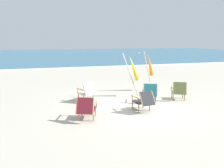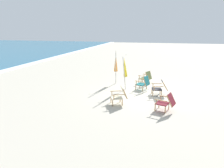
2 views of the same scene
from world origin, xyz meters
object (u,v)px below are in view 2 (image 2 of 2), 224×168
object	(u,v)px
beach_chair_back_left	(120,95)
umbrella_furled_orange	(116,63)
beach_chair_far_center	(146,77)
beach_chair_front_left	(166,102)
beach_chair_front_right	(160,87)
umbrella_furled_yellow	(125,68)
beach_chair_mid_center	(144,83)

from	to	relation	value
beach_chair_back_left	umbrella_furled_orange	distance (m)	3.49
umbrella_furled_orange	beach_chair_far_center	bearing A→B (deg)	-73.94
beach_chair_far_center	beach_chair_front_left	size ratio (longest dim) A/B	0.96
beach_chair_far_center	beach_chair_front_right	xyz separation A→B (m)	(-2.02, -0.88, -0.01)
beach_chair_front_right	umbrella_furled_orange	world-z (taller)	umbrella_furled_orange
beach_chair_far_center	umbrella_furled_orange	bearing A→B (deg)	106.06
beach_chair_back_left	beach_chair_far_center	xyz separation A→B (m)	(3.76, -0.87, 0.00)
umbrella_furled_yellow	beach_chair_mid_center	bearing A→B (deg)	-71.19
beach_chair_back_left	beach_chair_far_center	world-z (taller)	beach_chair_far_center
beach_chair_mid_center	umbrella_furled_orange	world-z (taller)	umbrella_furled_orange
beach_chair_front_left	beach_chair_front_right	xyz separation A→B (m)	(2.10, 0.28, -0.00)
beach_chair_back_left	beach_chair_front_right	bearing A→B (deg)	-45.19
beach_chair_front_left	umbrella_furled_orange	distance (m)	4.75
beach_chair_back_left	beach_chair_far_center	bearing A→B (deg)	-13.09
beach_chair_back_left	umbrella_furled_yellow	distance (m)	2.27
beach_chair_mid_center	beach_chair_front_left	size ratio (longest dim) A/B	0.94
beach_chair_front_right	umbrella_furled_orange	distance (m)	3.21
beach_chair_far_center	umbrella_furled_orange	size ratio (longest dim) A/B	0.42
beach_chair_far_center	beach_chair_back_left	bearing A→B (deg)	166.91
beach_chair_mid_center	beach_chair_front_left	xyz separation A→B (m)	(-2.78, -1.18, -0.01)
beach_chair_far_center	beach_chair_front_left	xyz separation A→B (m)	(-4.11, -1.16, -0.01)
beach_chair_back_left	beach_chair_front_left	xyz separation A→B (m)	(-0.35, -2.03, -0.01)
umbrella_furled_orange	beach_chair_back_left	bearing A→B (deg)	-163.99
umbrella_furled_orange	umbrella_furled_yellow	world-z (taller)	umbrella_furled_orange
beach_chair_back_left	beach_chair_front_left	world-z (taller)	beach_chair_back_left
beach_chair_mid_center	umbrella_furled_yellow	xyz separation A→B (m)	(-0.35, 1.02, 0.87)
beach_chair_mid_center	umbrella_furled_yellow	world-z (taller)	umbrella_furled_yellow
beach_chair_mid_center	beach_chair_front_right	world-z (taller)	beach_chair_mid_center
beach_chair_front_left	umbrella_furled_orange	size ratio (longest dim) A/B	0.44
beach_chair_front_left	beach_chair_front_right	distance (m)	2.12
beach_chair_back_left	beach_chair_front_left	distance (m)	2.06
beach_chair_front_right	umbrella_furled_yellow	xyz separation A→B (m)	(0.34, 1.93, 0.88)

